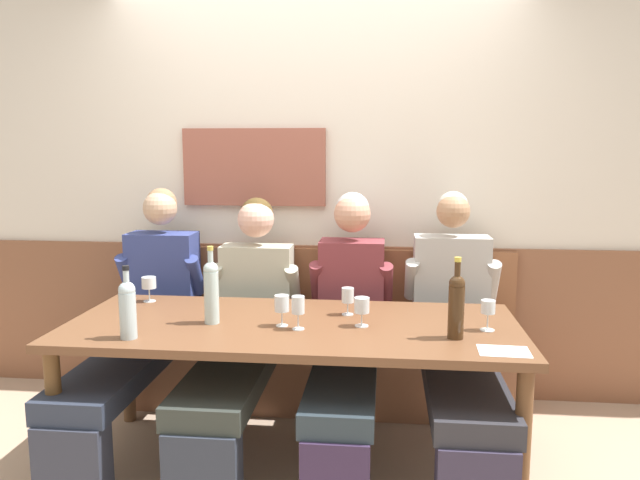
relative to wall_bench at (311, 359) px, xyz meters
The scene contains 19 objects.
ground_plane 0.88m from the wall_bench, 90.00° to the right, with size 6.80×6.80×0.02m, color tan.
room_wall_back 1.15m from the wall_bench, 90.91° to the left, with size 6.80×0.12×2.80m.
wood_wainscot_panel 0.29m from the wall_bench, 90.00° to the left, with size 6.80×0.03×0.95m, color brown.
wall_bench is the anchor object (origin of this frame).
dining_table 0.82m from the wall_bench, 90.00° to the right, with size 2.17×0.92×0.73m.
person_left_seat 1.05m from the wall_bench, 157.01° to the right, with size 0.51×1.35×1.32m.
person_right_seat 0.62m from the wall_bench, 128.39° to the right, with size 0.53×1.36×1.27m.
person_center_right_seat 0.57m from the wall_bench, 56.09° to the right, with size 0.48×1.36×1.31m.
person_center_left_seat 0.98m from the wall_bench, 25.77° to the right, with size 0.53×1.35×1.32m.
wine_bottle_green_tall 1.38m from the wall_bench, 123.14° to the right, with size 0.07×0.07×0.33m.
wine_bottle_amber_mid 1.32m from the wall_bench, 49.86° to the right, with size 0.07×0.07×0.37m.
wine_bottle_clear_water 1.06m from the wall_bench, 116.16° to the right, with size 0.07×0.07×0.38m.
wine_glass_center_rear 0.97m from the wall_bench, 92.92° to the right, with size 0.07×0.07×0.15m.
wine_glass_near_bucket 1.08m from the wall_bench, 153.76° to the right, with size 0.08×0.08×0.14m.
wine_glass_by_bottle 1.01m from the wall_bench, 87.01° to the right, with size 0.06×0.06×0.16m.
wine_glass_right_end 1.31m from the wall_bench, 39.79° to the right, with size 0.07×0.07×0.14m.
wine_glass_center_front 0.82m from the wall_bench, 65.50° to the right, with size 0.06×0.06×0.14m.
wine_glass_mid_left 0.99m from the wall_bench, 66.12° to the right, with size 0.07×0.07×0.14m.
tasting_sheet_left_guest 1.48m from the wall_bench, 48.36° to the right, with size 0.21×0.15×0.00m, color white.
Camera 1 is at (0.43, -2.73, 1.57)m, focal length 34.36 mm.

